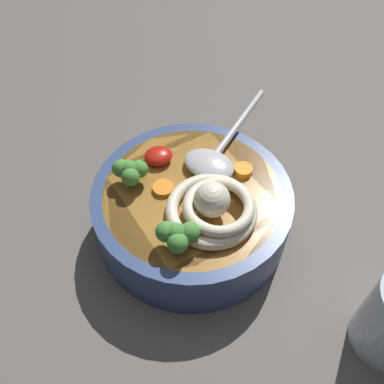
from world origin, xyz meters
The scene contains 9 objects.
table_slab centered at (0.00, 0.00, 1.33)cm, with size 137.37×137.37×2.65cm, color #5B5651.
soup_bowl centered at (1.30, -0.01, 6.17)cm, with size 22.45×22.45×6.81cm.
noodle_pile centered at (2.99, -3.36, 10.79)cm, with size 10.65×10.45×4.28cm.
soup_spoon centered at (4.65, 4.13, 10.26)cm, with size 13.47×15.50×1.60cm.
chili_sauce_dollop centered at (-1.77, 5.37, 10.20)cm, with size 3.28×2.95×1.47cm, color #B2190F.
broccoli_floret_front centered at (-1.32, -6.63, 11.47)cm, with size 4.05×3.49×3.21cm.
broccoli_floret_right centered at (-5.10, 2.43, 11.41)cm, with size 3.93×3.38×3.11cm.
carrot_slice_rear centered at (7.55, 1.89, 9.84)cm, with size 2.08×2.08×0.77cm, color orange.
carrot_slice_extra_b centered at (-1.77, 0.87, 9.72)cm, with size 2.35×2.35×0.52cm, color orange.
Camera 1 is at (-3.50, -28.50, 45.27)cm, focal length 39.12 mm.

